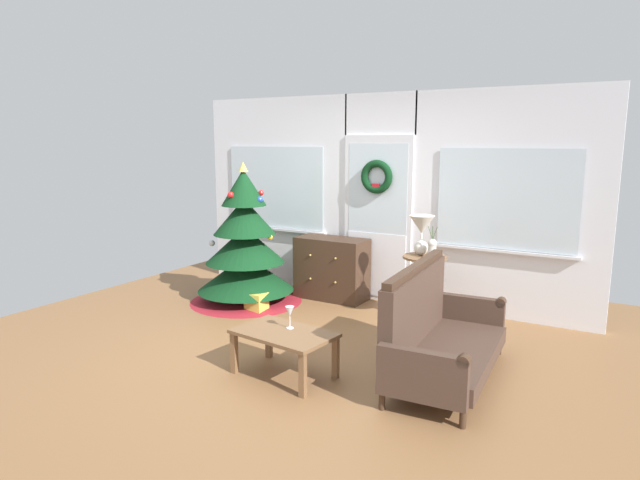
% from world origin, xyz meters
% --- Properties ---
extents(ground_plane, '(6.76, 6.76, 0.00)m').
position_xyz_m(ground_plane, '(0.00, 0.00, 0.00)').
color(ground_plane, brown).
extents(back_wall_with_door, '(5.20, 0.19, 2.55)m').
position_xyz_m(back_wall_with_door, '(0.00, 2.08, 1.28)').
color(back_wall_with_door, white).
rests_on(back_wall_with_door, ground).
extents(christmas_tree, '(1.39, 1.39, 1.73)m').
position_xyz_m(christmas_tree, '(-1.36, 1.13, 0.62)').
color(christmas_tree, '#4C331E').
rests_on(christmas_tree, ground).
extents(dresser_cabinet, '(0.91, 0.45, 0.78)m').
position_xyz_m(dresser_cabinet, '(-0.51, 1.79, 0.39)').
color(dresser_cabinet, '#3D281C').
rests_on(dresser_cabinet, ground).
extents(settee_sofa, '(0.81, 1.68, 0.96)m').
position_xyz_m(settee_sofa, '(1.40, 0.17, 0.38)').
color(settee_sofa, '#3D281C').
rests_on(settee_sofa, ground).
extents(side_table, '(0.50, 0.48, 0.74)m').
position_xyz_m(side_table, '(0.80, 1.54, 0.52)').
color(side_table, brown).
rests_on(side_table, ground).
extents(table_lamp, '(0.28, 0.28, 0.44)m').
position_xyz_m(table_lamp, '(0.74, 1.58, 1.02)').
color(table_lamp, silver).
rests_on(table_lamp, side_table).
extents(flower_vase, '(0.11, 0.10, 0.35)m').
position_xyz_m(flower_vase, '(0.90, 1.48, 0.85)').
color(flower_vase, beige).
rests_on(flower_vase, side_table).
extents(coffee_table, '(0.90, 0.62, 0.39)m').
position_xyz_m(coffee_table, '(0.29, -0.46, 0.33)').
color(coffee_table, brown).
rests_on(coffee_table, ground).
extents(wine_glass, '(0.08, 0.08, 0.20)m').
position_xyz_m(wine_glass, '(0.29, -0.36, 0.53)').
color(wine_glass, silver).
rests_on(wine_glass, coffee_table).
extents(gift_box, '(0.22, 0.20, 0.22)m').
position_xyz_m(gift_box, '(-1.00, 0.87, 0.11)').
color(gift_box, '#D8C64C').
rests_on(gift_box, ground).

